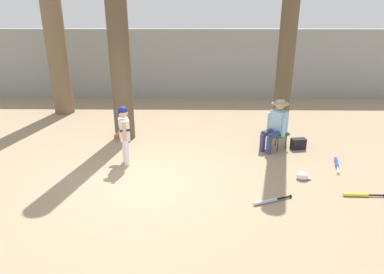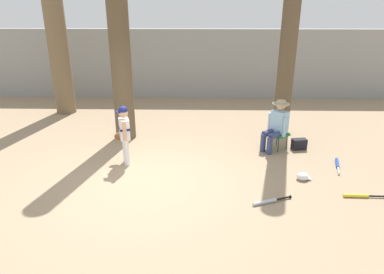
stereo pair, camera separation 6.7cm
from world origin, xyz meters
name	(u,v)px [view 1 (the left image)]	position (x,y,z in m)	size (l,w,h in m)	color
ground_plane	(144,182)	(0.00, 0.00, 0.00)	(60.00, 60.00, 0.00)	#9E8466
concrete_back_wall	(169,64)	(0.00, 6.63, 1.22)	(18.00, 0.36, 2.44)	gray
tree_near_player	(118,41)	(-0.83, 2.41, 2.44)	(0.79, 0.79, 5.68)	brown
tree_behind_spectator	(289,26)	(3.24, 2.74, 2.76)	(0.56, 0.56, 6.06)	brown
young_ballplayer	(124,132)	(-0.51, 0.83, 0.74)	(0.44, 0.56, 1.31)	white
folding_stool	(278,134)	(2.96, 1.73, 0.36)	(0.56, 0.56, 0.41)	#196B2D
seated_spectator	(276,124)	(2.89, 1.67, 0.64)	(0.65, 0.61, 1.20)	navy
handbag_beside_stool	(298,144)	(3.48, 1.71, 0.13)	(0.34, 0.18, 0.26)	black
tree_far_left	(54,27)	(-3.20, 4.60, 2.61)	(0.91, 0.91, 6.13)	brown
bat_blue_youth	(337,164)	(4.08, 0.82, 0.03)	(0.27, 0.75, 0.07)	#2347AD
bat_yellow_trainer	(359,195)	(3.99, -0.50, 0.03)	(0.74, 0.08, 0.07)	yellow
bat_aluminum_silver	(268,201)	(2.30, -0.74, 0.03)	(0.73, 0.33, 0.07)	#B7BCC6
batting_helmet_white	(303,176)	(3.15, 0.16, 0.07)	(0.28, 0.22, 0.16)	silver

